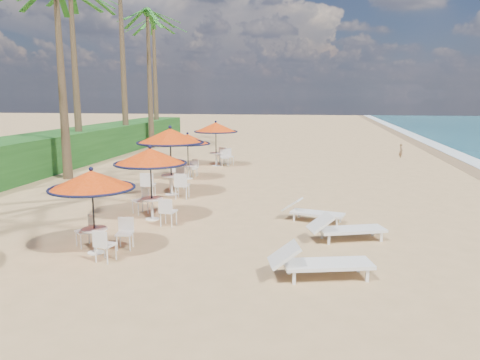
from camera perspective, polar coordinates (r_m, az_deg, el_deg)
The scene contains 14 objects.
ground at distance 11.00m, azimuth 7.01°, elevation -10.06°, with size 160.00×160.00×0.00m, color tan.
scrub_hedge at distance 25.59m, azimuth -23.52°, elevation 2.95°, with size 3.00×40.00×1.80m, color #194716.
station_0 at distance 11.73m, azimuth -17.39°, elevation -1.21°, with size 2.05×2.05×2.14m.
station_1 at distance 14.49m, azimuth -10.84°, elevation 2.04°, with size 2.23×2.23×2.33m.
station_2 at distance 18.01m, azimuth -8.52°, elevation 4.31°, with size 2.57×2.65×2.68m.
station_3 at distance 21.51m, azimuth -6.42°, elevation 4.29°, with size 2.06×2.11×2.15m.
station_4 at distance 25.37m, azimuth -2.78°, elevation 5.78°, with size 2.36×2.36×2.46m.
lounger_near at distance 10.10m, azimuth 9.39°, elevation -9.81°, with size 2.28×1.20×0.78m.
lounger_mid at distance 12.75m, azimuth 12.57°, elevation -5.73°, with size 2.16×1.28×0.74m.
lounger_far at distance 14.49m, azimuth 8.66°, elevation -3.78°, with size 1.96×1.06×0.67m.
palm_4 at distance 28.09m, azimuth -19.96°, elevation 19.97°, with size 5.00×5.00×9.62m.
palm_6 at distance 35.02m, azimuth -11.20°, elevation 18.48°, with size 5.00×5.00×9.70m.
palm_7 at distance 39.59m, azimuth -10.49°, elevation 17.61°, with size 5.00×5.00×9.76m.
person at distance 30.20m, azimuth 19.04°, elevation 3.43°, with size 0.34×0.22×0.94m, color brown.
Camera 1 is at (0.37, -10.31, 3.83)m, focal length 35.00 mm.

